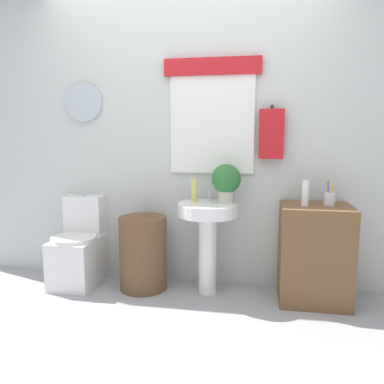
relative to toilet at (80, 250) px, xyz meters
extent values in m
plane|color=#A3A3A8|center=(0.94, -0.88, -0.30)|extent=(8.00, 8.00, 0.00)
cube|color=silver|center=(0.94, 0.27, 1.00)|extent=(4.40, 0.10, 2.60)
cube|color=white|center=(1.14, 0.20, 1.09)|extent=(0.70, 0.03, 0.81)
cube|color=red|center=(1.14, 0.19, 1.56)|extent=(0.80, 0.04, 0.14)
cylinder|color=silver|center=(0.00, 0.20, 1.29)|extent=(0.34, 0.03, 0.34)
cylinder|color=black|center=(1.63, 0.19, 1.23)|extent=(0.02, 0.06, 0.02)
cube|color=red|center=(1.63, 0.17, 1.01)|extent=(0.20, 0.05, 0.40)
cube|color=white|center=(0.00, -0.03, -0.09)|extent=(0.36, 0.50, 0.41)
cylinder|color=white|center=(0.00, -0.09, 0.13)|extent=(0.38, 0.38, 0.03)
cube|color=white|center=(0.00, 0.14, 0.29)|extent=(0.34, 0.18, 0.35)
cylinder|color=silver|center=(0.00, 0.14, 0.47)|extent=(0.04, 0.04, 0.02)
cylinder|color=brown|center=(0.59, -0.03, 0.01)|extent=(0.40, 0.40, 0.62)
cylinder|color=white|center=(1.14, -0.03, 0.03)|extent=(0.15, 0.15, 0.65)
cylinder|color=white|center=(1.14, -0.03, 0.41)|extent=(0.48, 0.48, 0.10)
cylinder|color=silver|center=(1.14, 0.09, 0.51)|extent=(0.03, 0.03, 0.10)
cube|color=brown|center=(1.98, -0.03, 0.09)|extent=(0.53, 0.44, 0.76)
cylinder|color=#DBD166|center=(1.02, 0.02, 0.55)|extent=(0.05, 0.05, 0.19)
cylinder|color=beige|center=(1.28, 0.03, 0.51)|extent=(0.13, 0.13, 0.10)
sphere|color=#2D7033|center=(1.28, 0.03, 0.65)|extent=(0.24, 0.24, 0.24)
cylinder|color=white|center=(1.89, -0.07, 0.57)|extent=(0.05, 0.05, 0.20)
cylinder|color=silver|center=(2.08, -0.01, 0.52)|extent=(0.08, 0.08, 0.10)
cylinder|color=yellow|center=(2.09, -0.01, 0.56)|extent=(0.01, 0.04, 0.18)
cylinder|color=green|center=(2.06, 0.00, 0.56)|extent=(0.02, 0.02, 0.18)
cylinder|color=purple|center=(2.07, -0.03, 0.56)|extent=(0.03, 0.02, 0.18)
camera|label=1|loc=(1.54, -2.95, 0.99)|focal=34.91mm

